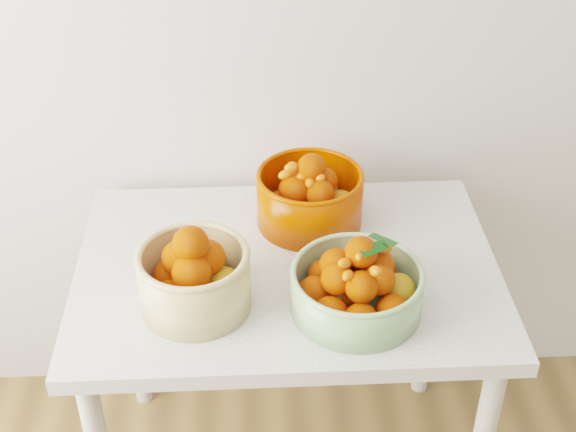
% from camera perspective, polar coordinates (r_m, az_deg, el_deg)
% --- Properties ---
extents(table, '(1.00, 0.70, 0.75)m').
position_cam_1_polar(table, '(1.96, -0.07, -5.69)').
color(table, silver).
rests_on(table, ground).
extents(bowl_cream, '(0.31, 0.31, 0.21)m').
position_cam_1_polar(bowl_cream, '(1.75, -6.69, -4.32)').
color(bowl_cream, tan).
rests_on(bowl_cream, table).
extents(bowl_green, '(0.38, 0.38, 0.19)m').
position_cam_1_polar(bowl_green, '(1.75, 4.92, -5.01)').
color(bowl_green, '#8DB37B').
rests_on(bowl_green, table).
extents(bowl_orange, '(0.34, 0.34, 0.19)m').
position_cam_1_polar(bowl_orange, '(2.01, 1.54, 1.42)').
color(bowl_orange, '#C52E00').
rests_on(bowl_orange, table).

